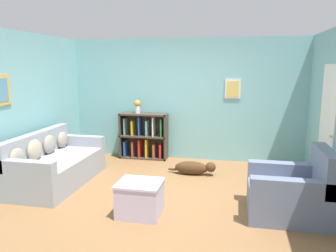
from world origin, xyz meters
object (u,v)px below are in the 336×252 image
Objects in this scene: couch at (54,165)px; bookshelf at (144,137)px; coffee_table at (140,198)px; dog at (194,168)px; vase at (137,106)px; recliner_chair at (293,193)px.

bookshelf reaches higher than couch.
dog is (0.51, 1.84, -0.12)m from coffee_table.
coffee_table reaches higher than dog.
dog is at bearing 74.50° from coffee_table.
couch is at bearing -120.20° from bookshelf.
bookshelf is (1.08, 1.86, 0.15)m from couch.
coffee_table is at bearing -72.55° from vase.
vase is at bearing 107.45° from coffee_table.
dog is 3.21× the size of vase.
couch is 2.16m from bookshelf.
recliner_chair is 2.11m from dog.
recliner_chair is at bearing 10.91° from coffee_table.
vase reaches higher than couch.
couch reaches higher than coffee_table.
bookshelf is 1.57m from dog.
bookshelf reaches higher than recliner_chair.
couch is at bearing -157.76° from dog.
recliner_chair is 2.08m from coffee_table.
bookshelf reaches higher than dog.
couch is 1.84× the size of bookshelf.
bookshelf is 1.75× the size of coffee_table.
bookshelf is 0.70m from vase.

